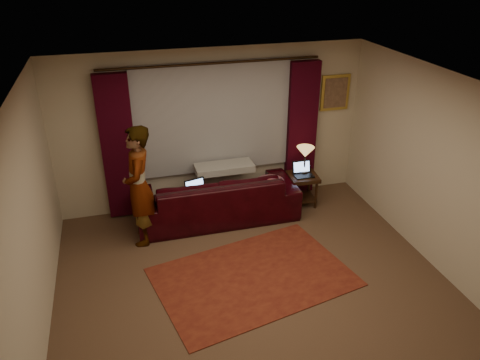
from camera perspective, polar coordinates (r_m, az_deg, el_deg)
The scene contains 19 objects.
floor at distance 6.14m, azimuth 2.15°, elevation -13.48°, with size 5.00×5.00×0.01m, color brown.
ceiling at distance 4.88m, azimuth 2.68°, elevation 10.59°, with size 5.00×5.00×0.02m, color silver.
wall_back at distance 7.58m, azimuth -3.37°, elevation 6.21°, with size 5.00×0.02×2.60m, color beige.
wall_left at distance 5.29m, azimuth -24.57°, elevation -6.14°, with size 0.02×5.00×2.60m, color beige.
wall_right at distance 6.53m, azimuth 23.80°, elevation 0.31°, with size 0.02×5.00×2.60m, color beige.
sheer_curtain at distance 7.46m, azimuth -3.31°, elevation 7.49°, with size 2.50×0.05×1.80m, color #98999F.
drape_left at distance 7.38m, azimuth -14.62°, elevation 3.76°, with size 0.50×0.14×2.30m, color black.
drape_right at distance 7.96m, azimuth 7.49°, elevation 6.10°, with size 0.50×0.14×2.30m, color black.
curtain_rod at distance 7.17m, azimuth -3.41°, elevation 14.01°, with size 0.04×0.04×3.40m, color black.
picture_frame at distance 8.09m, azimuth 11.51°, elevation 10.40°, with size 0.50×0.04×0.60m, color gold.
sofa at distance 7.38m, azimuth -2.90°, elevation -1.09°, with size 2.54×1.10×1.03m, color black.
throw_blanket at distance 7.39m, azimuth -1.97°, elevation 3.43°, with size 0.94×0.38×0.11m, color #9D9B96.
clothing_pile at distance 7.36m, azimuth 3.60°, elevation -0.32°, with size 0.48×0.37×0.20m, color #7C4251.
laptop_sofa at distance 7.12m, azimuth -5.10°, elevation -1.18°, with size 0.33×0.36×0.24m, color black, non-canonical shape.
area_rug at distance 6.35m, azimuth 1.62°, elevation -11.72°, with size 2.50×1.66×0.01m, color maroon.
end_table at distance 7.94m, azimuth 7.59°, elevation -1.17°, with size 0.47×0.47×0.54m, color black.
tiffany_lamp at distance 7.80m, azimuth 7.91°, elevation 2.42°, with size 0.29×0.29×0.47m, color olive, non-canonical shape.
laptop_table at distance 7.74m, azimuth 7.80°, elevation 1.24°, with size 0.31×0.34×0.23m, color black, non-canonical shape.
person at distance 6.77m, azimuth -12.21°, elevation -0.76°, with size 0.53×0.53×1.80m, color #9D9B96.
Camera 1 is at (-1.46, -4.45, 3.96)m, focal length 35.00 mm.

